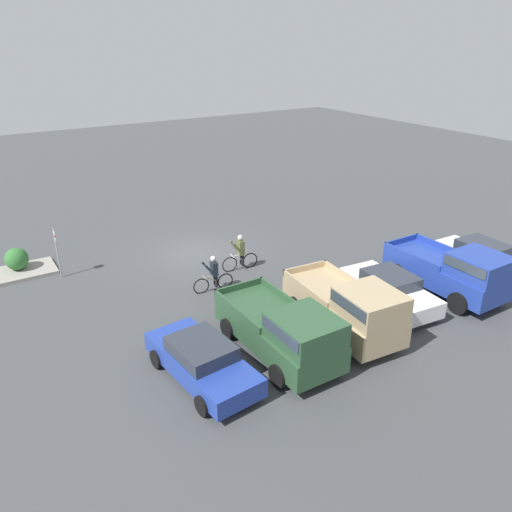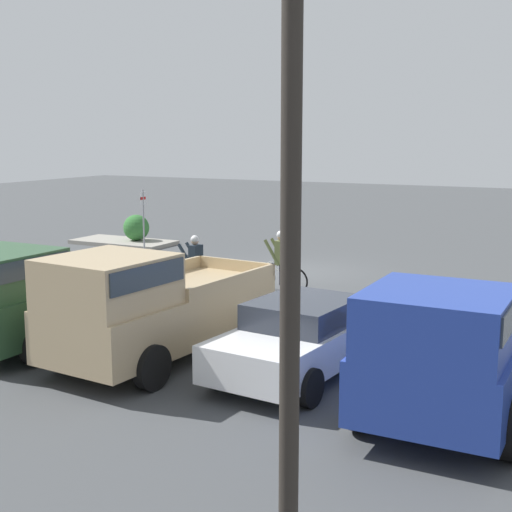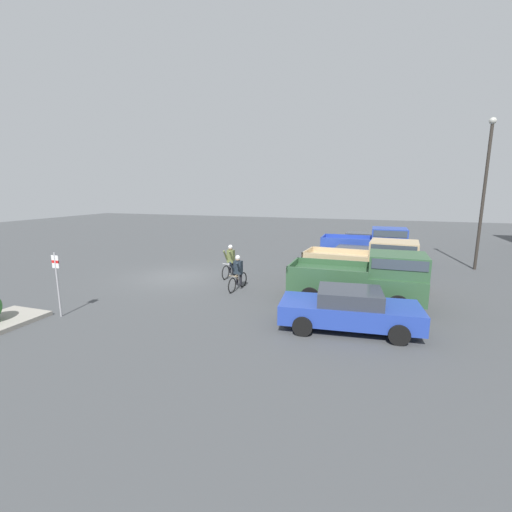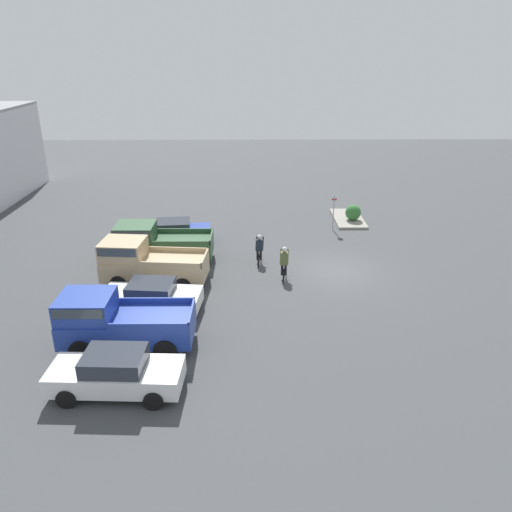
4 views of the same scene
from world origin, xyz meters
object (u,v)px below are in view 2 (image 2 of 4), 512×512
(lamppost, at_px, (292,74))
(shrub, at_px, (136,228))
(cyclist_1, at_px, (280,262))
(pickup_truck_0, at_px, (453,345))
(sedan_1, at_px, (304,336))
(fire_lane_sign, at_px, (143,215))
(cyclist_0, at_px, (195,264))
(pickup_truck_1, at_px, (148,305))
(pickup_truck_2, at_px, (39,292))

(lamppost, bearing_deg, shrub, -50.30)
(cyclist_1, bearing_deg, lamppost, 115.52)
(pickup_truck_0, height_order, sedan_1, pickup_truck_0)
(cyclist_1, bearing_deg, fire_lane_sign, -26.44)
(cyclist_0, relative_size, cyclist_1, 1.01)
(cyclist_0, relative_size, fire_lane_sign, 0.77)
(pickup_truck_1, bearing_deg, fire_lane_sign, -53.55)
(cyclist_0, xyz_separation_m, fire_lane_sign, (5.17, -4.77, 0.62))
(lamppost, relative_size, shrub, 8.03)
(cyclist_1, bearing_deg, pickup_truck_0, 131.75)
(sedan_1, relative_size, shrub, 4.32)
(pickup_truck_1, distance_m, fire_lane_sign, 12.88)
(cyclist_0, distance_m, lamppost, 14.44)
(fire_lane_sign, bearing_deg, sedan_1, 137.59)
(pickup_truck_0, height_order, lamppost, lamppost)
(cyclist_0, bearing_deg, pickup_truck_2, 87.02)
(cyclist_0, bearing_deg, fire_lane_sign, -42.68)
(cyclist_1, relative_size, lamppost, 0.22)
(pickup_truck_0, height_order, cyclist_0, pickup_truck_0)
(fire_lane_sign, relative_size, shrub, 2.27)
(pickup_truck_2, height_order, lamppost, lamppost)
(pickup_truck_0, bearing_deg, pickup_truck_2, -0.67)
(cyclist_1, height_order, lamppost, lamppost)
(shrub, bearing_deg, cyclist_1, 149.41)
(sedan_1, distance_m, cyclist_0, 7.17)
(pickup_truck_1, xyz_separation_m, lamppost, (-5.53, 5.76, 3.59))
(pickup_truck_1, relative_size, fire_lane_sign, 2.22)
(pickup_truck_1, bearing_deg, cyclist_0, -66.10)
(pickup_truck_1, relative_size, shrub, 5.05)
(pickup_truck_2, xyz_separation_m, lamppost, (-8.29, 5.81, 3.64))
(sedan_1, xyz_separation_m, pickup_truck_2, (5.60, 0.73, 0.38))
(cyclist_0, xyz_separation_m, lamppost, (-8.00, 11.35, 3.93))
(sedan_1, distance_m, lamppost, 8.13)
(cyclist_1, distance_m, lamppost, 14.43)
(shrub, bearing_deg, pickup_truck_2, 118.30)
(pickup_truck_2, relative_size, cyclist_0, 2.86)
(fire_lane_sign, bearing_deg, pickup_truck_0, 141.93)
(pickup_truck_0, bearing_deg, shrub, -38.98)
(pickup_truck_0, xyz_separation_m, fire_lane_sign, (13.29, -10.41, 0.26))
(sedan_1, height_order, cyclist_0, cyclist_0)
(lamppost, bearing_deg, cyclist_1, -64.48)
(lamppost, xyz_separation_m, shrub, (14.69, -17.69, -4.06))
(sedan_1, distance_m, shrub, 16.38)
(lamppost, bearing_deg, pickup_truck_1, -46.19)
(pickup_truck_0, relative_size, lamppost, 0.61)
(sedan_1, relative_size, pickup_truck_1, 0.86)
(pickup_truck_1, bearing_deg, cyclist_1, -86.12)
(sedan_1, bearing_deg, fire_lane_sign, -42.41)
(pickup_truck_0, relative_size, fire_lane_sign, 2.15)
(fire_lane_sign, xyz_separation_m, lamppost, (-13.18, 16.12, 3.31))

